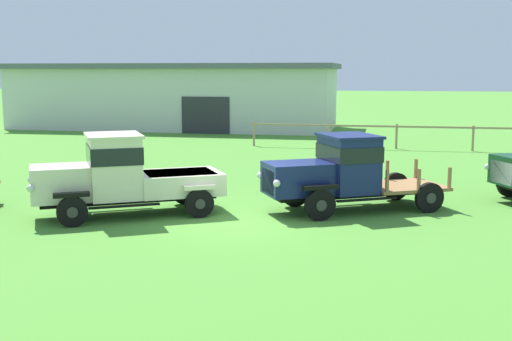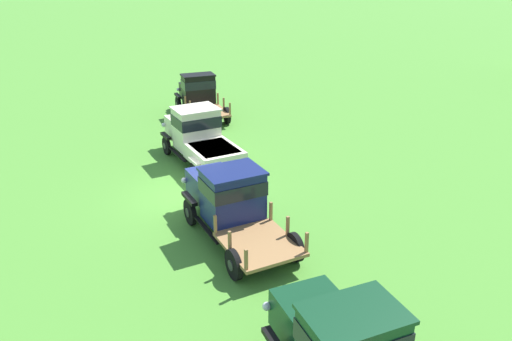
% 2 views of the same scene
% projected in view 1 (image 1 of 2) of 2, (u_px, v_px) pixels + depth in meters
% --- Properties ---
extents(ground_plane, '(240.00, 240.00, 0.00)m').
position_uv_depth(ground_plane, '(242.00, 219.00, 17.65)').
color(ground_plane, '#47842D').
extents(farm_shed, '(23.11, 8.34, 4.56)m').
position_uv_depth(farm_shed, '(174.00, 96.00, 45.81)').
color(farm_shed, silver).
rests_on(farm_shed, ground).
extents(paddock_fence, '(19.11, 0.38, 1.31)m').
position_uv_depth(paddock_fence, '(434.00, 131.00, 33.05)').
color(paddock_fence, '#997F60').
rests_on(paddock_fence, ground).
extents(vintage_truck_second_in_line, '(5.44, 4.13, 2.32)m').
position_uv_depth(vintage_truck_second_in_line, '(122.00, 175.00, 17.97)').
color(vintage_truck_second_in_line, black).
rests_on(vintage_truck_second_in_line, ground).
extents(vintage_truck_midrow_center, '(5.61, 4.16, 2.23)m').
position_uv_depth(vintage_truck_midrow_center, '(339.00, 171.00, 18.52)').
color(vintage_truck_midrow_center, black).
rests_on(vintage_truck_midrow_center, ground).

